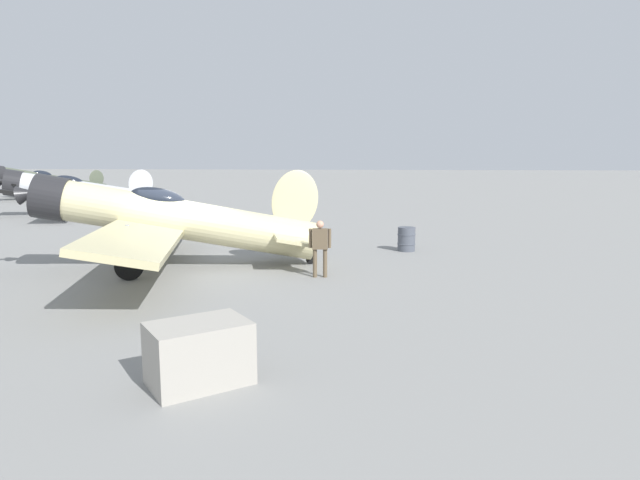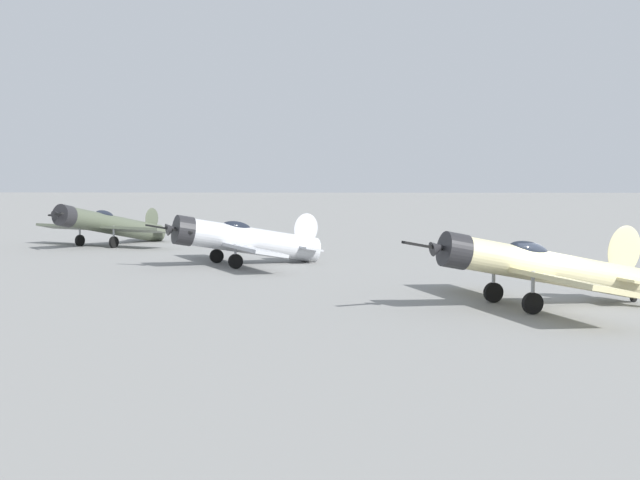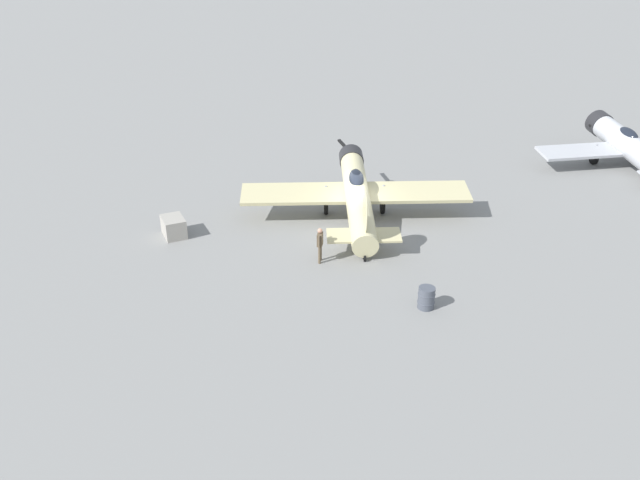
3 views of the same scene
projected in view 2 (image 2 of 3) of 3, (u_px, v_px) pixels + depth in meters
name	position (u px, v px, depth m)	size (l,w,h in m)	color
ground_plane	(546.00, 306.00, 33.60)	(400.00, 400.00, 0.00)	gray
airplane_foreground	(536.00, 266.00, 33.34)	(9.97, 11.88, 3.21)	beige
airplane_mid_apron	(242.00, 240.00, 48.68)	(9.68, 11.24, 3.03)	#B7BABF
airplane_far_line	(109.00, 225.00, 61.67)	(10.78, 10.96, 3.27)	#4C5442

